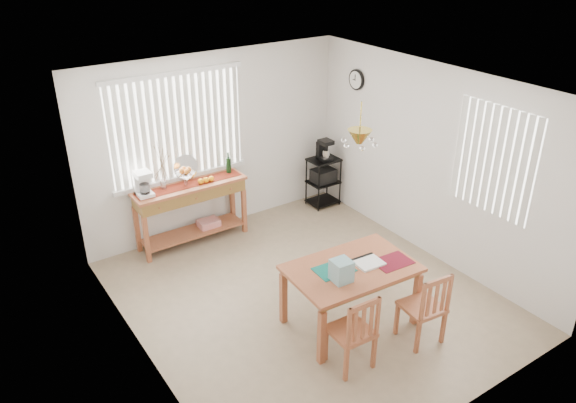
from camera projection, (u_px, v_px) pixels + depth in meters
ground at (306, 297)px, 6.88m from camera, size 4.00×4.50×0.01m
room_shell at (308, 169)px, 6.14m from camera, size 4.20×4.70×2.70m
sideboard at (191, 199)px, 7.80m from camera, size 1.59×0.45×0.90m
sideboard_items at (170, 179)px, 7.51m from camera, size 1.51×0.38×0.69m
wire_cart at (323, 177)px, 8.94m from camera, size 0.47×0.37×0.79m
cart_items at (324, 150)px, 8.74m from camera, size 0.19×0.22×0.33m
dining_table at (351, 273)px, 6.15m from camera, size 1.45×0.98×0.75m
table_items at (348, 269)px, 5.92m from camera, size 1.07×0.56×0.24m
chair_left at (353, 332)px, 5.62m from camera, size 0.43×0.43×0.89m
chair_right at (425, 308)px, 5.98m from camera, size 0.45×0.45×0.89m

